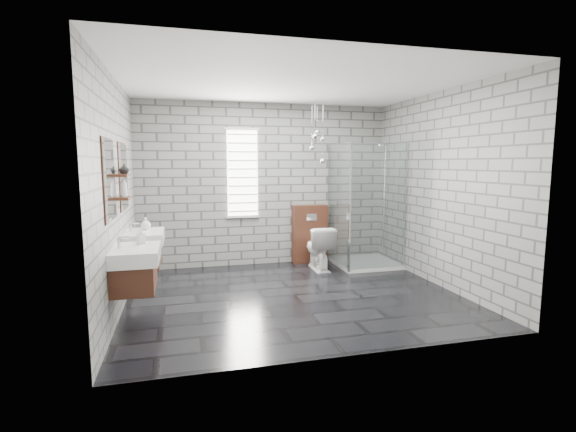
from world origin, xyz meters
name	(u,v)px	position (x,y,z in m)	size (l,w,h in m)	color
floor	(294,296)	(0.00, 0.00, -0.01)	(4.20, 3.60, 0.02)	black
ceiling	(294,82)	(0.00, 0.00, 2.71)	(4.20, 3.60, 0.02)	white
wall_back	(266,185)	(0.00, 1.81, 1.35)	(4.20, 0.02, 2.70)	gray
wall_front	(350,207)	(0.00, -1.81, 1.35)	(4.20, 0.02, 2.70)	gray
wall_left	(116,195)	(-2.11, 0.00, 1.35)	(0.02, 3.60, 2.70)	gray
wall_right	(440,190)	(2.11, 0.00, 1.35)	(0.02, 3.60, 2.70)	gray
vanity_left	(132,257)	(-1.91, -0.61, 0.76)	(0.47, 0.70, 1.57)	#4B2517
vanity_right	(141,239)	(-1.91, 0.44, 0.76)	(0.47, 0.70, 1.57)	#4B2517
shelf_lower	(123,198)	(-2.03, -0.05, 1.32)	(0.14, 0.30, 0.03)	#4B2517
shelf_upper	(122,175)	(-2.03, -0.05, 1.58)	(0.14, 0.30, 0.03)	#4B2517
window	(242,173)	(-0.40, 1.78, 1.55)	(0.56, 0.05, 1.48)	white
cistern_panel	(310,234)	(0.74, 1.70, 0.50)	(0.60, 0.20, 1.00)	#4B2517
flush_plate	(312,217)	(0.74, 1.60, 0.80)	(0.18, 0.01, 0.12)	silver
shower_enclosure	(363,237)	(1.50, 1.18, 0.50)	(1.00, 1.00, 2.03)	white
pendant_cluster	(318,143)	(0.76, 1.36, 2.04)	(0.27, 0.24, 0.99)	silver
toilet	(319,248)	(0.74, 1.21, 0.35)	(0.40, 0.69, 0.71)	white
soap_bottle_a	(141,236)	(-1.82, -0.42, 0.93)	(0.08, 0.08, 0.17)	#B2B2B2
soap_bottle_b	(146,223)	(-1.86, 0.61, 0.93)	(0.12, 0.12, 0.16)	#B2B2B2
soap_bottle_c	(123,187)	(-2.02, -0.08, 1.45)	(0.09, 0.09, 0.23)	#B2B2B2
vase	(124,169)	(-2.02, 0.05, 1.65)	(0.11, 0.11, 0.12)	#B2B2B2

